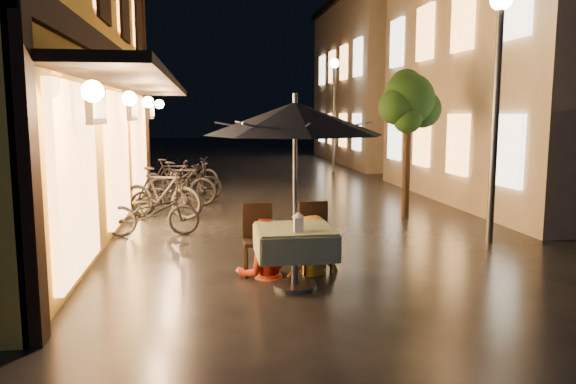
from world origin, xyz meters
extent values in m
plane|color=black|center=(0.00, 0.00, 0.00)|extent=(90.00, 90.00, 0.00)
cube|color=black|center=(-3.47, 4.00, 3.30)|extent=(0.12, 11.00, 0.35)
cube|color=black|center=(-2.90, 4.00, 2.75)|extent=(1.20, 10.50, 0.12)
cube|color=#F5A251|center=(-3.44, 8.00, 4.60)|extent=(0.10, 0.90, 1.50)
cube|color=#F5A251|center=(-3.44, 0.50, 1.40)|extent=(0.10, 2.20, 2.40)
cube|color=#F5A251|center=(-3.44, 4.00, 1.40)|extent=(0.10, 2.20, 2.40)
cube|color=#F5A251|center=(-3.44, 7.50, 1.40)|extent=(0.10, 2.20, 2.40)
cube|color=#B6A28D|center=(7.50, 6.50, 3.25)|extent=(7.00, 9.00, 6.50)
cube|color=#F5A251|center=(3.95, 3.20, 1.50)|extent=(0.10, 1.00, 1.40)
cube|color=#F5A251|center=(3.95, 3.20, 4.30)|extent=(0.10, 1.00, 1.40)
cube|color=#F5A251|center=(3.95, 5.40, 1.50)|extent=(0.10, 1.00, 1.40)
cube|color=#F5A251|center=(3.95, 5.40, 4.30)|extent=(0.10, 1.00, 1.40)
cube|color=#F5A251|center=(3.95, 7.60, 1.50)|extent=(0.10, 1.00, 1.40)
cube|color=#F5A251|center=(3.95, 7.60, 4.30)|extent=(0.10, 1.00, 1.40)
cube|color=#F5A251|center=(3.95, 9.80, 1.50)|extent=(0.10, 1.00, 1.40)
cube|color=#F5A251|center=(3.95, 9.80, 4.30)|extent=(0.10, 1.00, 1.40)
cube|color=#B6A28D|center=(7.50, 18.00, 3.50)|extent=(7.00, 10.00, 7.00)
cube|color=black|center=(7.50, 18.00, 7.15)|extent=(7.30, 10.30, 0.30)
cube|color=#F5A251|center=(3.95, 14.20, 1.50)|extent=(0.10, 1.00, 1.40)
cube|color=#F5A251|center=(3.95, 14.20, 4.30)|extent=(0.10, 1.00, 1.40)
cube|color=#F5A251|center=(3.95, 16.40, 1.50)|extent=(0.10, 1.00, 1.40)
cube|color=#F5A251|center=(3.95, 16.40, 4.30)|extent=(0.10, 1.00, 1.40)
cube|color=#F5A251|center=(3.95, 18.60, 1.50)|extent=(0.10, 1.00, 1.40)
cube|color=#F5A251|center=(3.95, 18.60, 4.30)|extent=(0.10, 1.00, 1.40)
cube|color=#F5A251|center=(3.95, 20.80, 1.50)|extent=(0.10, 1.00, 1.40)
cube|color=#F5A251|center=(3.95, 20.80, 4.30)|extent=(0.10, 1.00, 1.40)
cylinder|color=black|center=(2.40, 4.50, 1.10)|extent=(0.16, 0.16, 2.20)
sphere|color=black|center=(2.40, 4.50, 2.50)|extent=(1.10, 1.10, 1.10)
sphere|color=black|center=(2.75, 4.60, 2.30)|extent=(0.80, 0.80, 0.80)
sphere|color=black|center=(2.10, 4.35, 2.35)|extent=(0.76, 0.76, 0.76)
sphere|color=black|center=(2.45, 4.80, 2.80)|extent=(0.70, 0.70, 0.70)
sphere|color=black|center=(2.30, 4.25, 2.10)|extent=(0.60, 0.60, 0.60)
cylinder|color=#59595E|center=(3.00, 2.00, 2.00)|extent=(0.12, 0.12, 4.00)
cylinder|color=#59595E|center=(3.00, 14.00, 2.00)|extent=(0.12, 0.12, 4.00)
sphere|color=#F7E9BE|center=(3.00, 14.00, 4.05)|extent=(0.36, 0.36, 0.36)
cylinder|color=#59595E|center=(-0.71, 0.04, 0.36)|extent=(0.10, 0.10, 0.72)
cylinder|color=#59595E|center=(-0.71, 0.04, 0.02)|extent=(0.56, 0.56, 0.04)
cube|color=#315D31|center=(-0.71, 0.04, 0.75)|extent=(0.95, 0.95, 0.06)
cube|color=#315D31|center=(-0.23, 0.04, 0.58)|extent=(0.04, 0.95, 0.33)
cube|color=#315D31|center=(-1.18, 0.04, 0.58)|extent=(0.04, 0.95, 0.33)
cube|color=#315D31|center=(-0.71, 0.51, 0.58)|extent=(0.95, 0.04, 0.33)
cube|color=#315D31|center=(-0.71, -0.44, 0.58)|extent=(0.95, 0.04, 0.33)
cylinder|color=#59595E|center=(-0.71, 0.04, 1.15)|extent=(0.05, 0.05, 2.30)
cone|color=black|center=(-0.71, 0.04, 2.15)|extent=(2.26, 2.26, 0.41)
cylinder|color=#59595E|center=(-0.71, 0.04, 2.40)|extent=(0.06, 0.06, 0.12)
cube|color=black|center=(-1.11, 0.69, 0.45)|extent=(0.42, 0.42, 0.05)
cube|color=black|center=(-1.11, 0.88, 0.70)|extent=(0.42, 0.04, 0.55)
cylinder|color=black|center=(-1.29, 0.51, 0.21)|extent=(0.04, 0.04, 0.43)
cylinder|color=black|center=(-0.93, 0.51, 0.21)|extent=(0.04, 0.04, 0.43)
cylinder|color=black|center=(-1.29, 0.87, 0.21)|extent=(0.04, 0.04, 0.43)
cylinder|color=black|center=(-0.93, 0.87, 0.21)|extent=(0.04, 0.04, 0.43)
cube|color=black|center=(-0.31, 0.69, 0.45)|extent=(0.42, 0.42, 0.05)
cube|color=black|center=(-0.31, 0.88, 0.70)|extent=(0.42, 0.04, 0.55)
cylinder|color=black|center=(-0.49, 0.51, 0.21)|extent=(0.04, 0.04, 0.43)
cylinder|color=black|center=(-0.13, 0.51, 0.21)|extent=(0.04, 0.04, 0.43)
cylinder|color=black|center=(-0.49, 0.87, 0.21)|extent=(0.04, 0.04, 0.43)
cylinder|color=black|center=(-0.13, 0.87, 0.21)|extent=(0.04, 0.04, 0.43)
cube|color=white|center=(-0.71, -0.23, 0.87)|extent=(0.11, 0.11, 0.18)
cube|color=#FFD88C|center=(-0.71, -0.23, 0.86)|extent=(0.07, 0.07, 0.12)
cone|color=white|center=(-0.71, -0.23, 0.99)|extent=(0.16, 0.16, 0.07)
imported|color=red|center=(-1.06, 0.58, 0.78)|extent=(0.82, 0.67, 1.56)
imported|color=gold|center=(-0.38, 0.63, 0.79)|extent=(1.15, 0.87, 1.58)
imported|color=black|center=(-2.79, 3.39, 0.44)|extent=(1.69, 0.60, 0.88)
imported|color=black|center=(-2.75, 5.10, 0.55)|extent=(1.87, 1.23, 1.10)
imported|color=black|center=(-2.66, 5.37, 0.42)|extent=(1.67, 0.87, 0.84)
imported|color=black|center=(-2.41, 6.82, 0.53)|extent=(1.83, 0.99, 1.06)
imported|color=black|center=(-2.34, 7.27, 0.50)|extent=(2.00, 1.12, 1.00)
imported|color=black|center=(-2.70, 8.32, 0.51)|extent=(1.69, 0.48, 1.01)
imported|color=#222128|center=(-2.32, 9.82, 0.47)|extent=(1.90, 1.13, 0.94)
camera|label=1|loc=(-1.81, -6.85, 2.22)|focal=35.00mm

